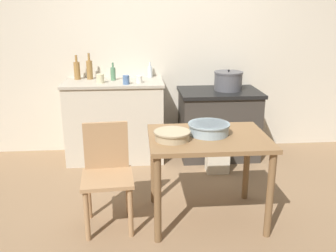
% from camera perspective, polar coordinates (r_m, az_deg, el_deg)
% --- Properties ---
extents(ground_plane, '(14.00, 14.00, 0.00)m').
position_cam_1_polar(ground_plane, '(3.45, 0.76, -12.25)').
color(ground_plane, '#896B4C').
extents(wall_back, '(8.00, 0.07, 2.55)m').
position_cam_1_polar(wall_back, '(4.60, -1.13, 12.00)').
color(wall_back, beige).
rests_on(wall_back, ground_plane).
extents(counter_cabinet, '(1.13, 0.62, 0.92)m').
position_cam_1_polar(counter_cabinet, '(4.42, -8.06, 0.89)').
color(counter_cabinet, beige).
rests_on(counter_cabinet, ground_plane).
extents(stove, '(0.93, 0.67, 0.80)m').
position_cam_1_polar(stove, '(4.51, 7.64, 0.44)').
color(stove, '#38332D').
rests_on(stove, ground_plane).
extents(work_table, '(0.95, 0.72, 0.74)m').
position_cam_1_polar(work_table, '(3.04, 6.10, -3.59)').
color(work_table, olive).
rests_on(work_table, ground_plane).
extents(chair, '(0.43, 0.43, 0.84)m').
position_cam_1_polar(chair, '(3.06, -9.25, -6.93)').
color(chair, '#A87F56').
rests_on(chair, ground_plane).
extents(flour_sack, '(0.24, 0.17, 0.31)m').
position_cam_1_polar(flour_sack, '(4.11, 7.52, -4.91)').
color(flour_sack, beige).
rests_on(flour_sack, ground_plane).
extents(stock_pot, '(0.33, 0.33, 0.24)m').
position_cam_1_polar(stock_pot, '(4.43, 9.16, 6.81)').
color(stock_pot, '#4C4C51').
rests_on(stock_pot, stove).
extents(mixing_bowl_large, '(0.34, 0.34, 0.09)m').
position_cam_1_polar(mixing_bowl_large, '(3.03, 6.25, -0.33)').
color(mixing_bowl_large, '#93A8B2').
rests_on(mixing_bowl_large, work_table).
extents(mixing_bowl_small, '(0.29, 0.29, 0.07)m').
position_cam_1_polar(mixing_bowl_small, '(2.88, 0.63, -1.37)').
color(mixing_bowl_small, tan).
rests_on(mixing_bowl_small, work_table).
extents(bottle_far_left, '(0.06, 0.06, 0.20)m').
position_cam_1_polar(bottle_far_left, '(4.36, -8.37, 7.92)').
color(bottle_far_left, '#517F5B').
rests_on(bottle_far_left, counter_cabinet).
extents(bottle_left, '(0.07, 0.07, 0.30)m').
position_cam_1_polar(bottle_left, '(4.47, -11.87, 8.46)').
color(bottle_left, olive).
rests_on(bottle_left, counter_cabinet).
extents(bottle_mid_left, '(0.07, 0.07, 0.28)m').
position_cam_1_polar(bottle_mid_left, '(4.49, -13.70, 8.27)').
color(bottle_mid_left, olive).
rests_on(bottle_mid_left, counter_cabinet).
extents(bottle_center_left, '(0.06, 0.06, 0.18)m').
position_cam_1_polar(bottle_center_left, '(4.51, -2.75, 8.30)').
color(bottle_center_left, silver).
rests_on(bottle_center_left, counter_cabinet).
extents(cup_center, '(0.07, 0.07, 0.08)m').
position_cam_1_polar(cup_center, '(4.17, -4.43, 7.10)').
color(cup_center, silver).
rests_on(cup_center, counter_cabinet).
extents(cup_center_right, '(0.07, 0.07, 0.10)m').
position_cam_1_polar(cup_center_right, '(4.11, -6.40, 7.01)').
color(cup_center_right, '#4C6B99').
rests_on(cup_center_right, counter_cabinet).
extents(cup_mid_right, '(0.09, 0.09, 0.10)m').
position_cam_1_polar(cup_mid_right, '(4.21, -10.29, 7.12)').
color(cup_mid_right, beige).
rests_on(cup_mid_right, counter_cabinet).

